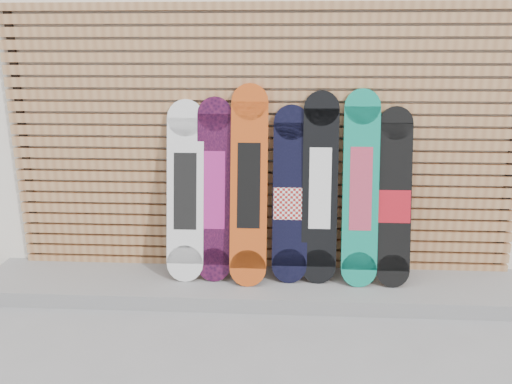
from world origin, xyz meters
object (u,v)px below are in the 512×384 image
(snowboard_3, at_px, (290,196))
(snowboard_6, at_px, (394,199))
(snowboard_1, at_px, (214,190))
(snowboard_5, at_px, (361,189))
(snowboard_2, at_px, (249,186))
(snowboard_0, at_px, (185,191))
(snowboard_4, at_px, (320,188))

(snowboard_3, height_order, snowboard_6, snowboard_3)
(snowboard_1, relative_size, snowboard_5, 0.96)
(snowboard_1, distance_m, snowboard_2, 0.29)
(snowboard_2, bearing_deg, snowboard_0, 176.70)
(snowboard_3, bearing_deg, snowboard_1, -179.99)
(snowboard_3, height_order, snowboard_4, snowboard_4)
(snowboard_2, bearing_deg, snowboard_3, 6.51)
(snowboard_0, relative_size, snowboard_2, 0.92)
(snowboard_0, height_order, snowboard_5, snowboard_5)
(snowboard_2, distance_m, snowboard_4, 0.57)
(snowboard_0, bearing_deg, snowboard_6, -0.31)
(snowboard_1, xyz_separation_m, snowboard_5, (1.17, -0.02, 0.03))
(snowboard_3, distance_m, snowboard_6, 0.82)
(snowboard_4, bearing_deg, snowboard_1, -179.61)
(snowboard_0, relative_size, snowboard_6, 1.03)
(snowboard_0, relative_size, snowboard_5, 0.94)
(snowboard_1, xyz_separation_m, snowboard_6, (1.43, -0.02, -0.04))
(snowboard_0, height_order, snowboard_4, snowboard_4)
(snowboard_0, height_order, snowboard_1, snowboard_1)
(snowboard_6, bearing_deg, snowboard_4, 177.80)
(snowboard_4, distance_m, snowboard_6, 0.59)
(snowboard_2, bearing_deg, snowboard_1, 172.40)
(snowboard_6, bearing_deg, snowboard_5, -179.82)
(snowboard_2, bearing_deg, snowboard_4, 4.38)
(snowboard_2, distance_m, snowboard_6, 1.16)
(snowboard_4, xyz_separation_m, snowboard_6, (0.59, -0.02, -0.07))
(snowboard_0, distance_m, snowboard_2, 0.52)
(snowboard_4, relative_size, snowboard_6, 1.08)
(snowboard_2, xyz_separation_m, snowboard_3, (0.33, 0.04, -0.09))
(snowboard_1, relative_size, snowboard_2, 0.93)
(snowboard_0, distance_m, snowboard_1, 0.24)
(snowboard_1, distance_m, snowboard_5, 1.17)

